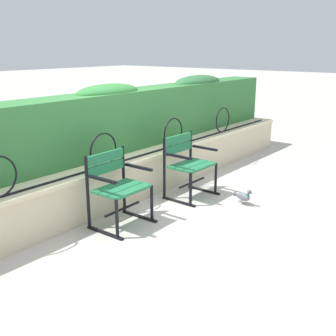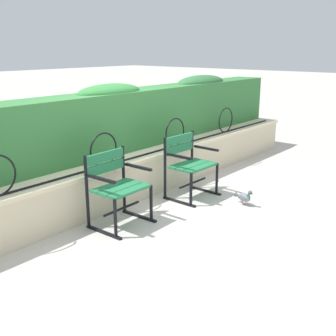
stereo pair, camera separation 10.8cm
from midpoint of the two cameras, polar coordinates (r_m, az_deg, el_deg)
name	(u,v)px [view 2 (the right image)]	position (r m, az deg, el deg)	size (l,w,h in m)	color
ground_plane	(172,212)	(5.10, 1.18, -6.08)	(60.00, 60.00, 0.00)	#BCB7AD
stone_wall	(129,178)	(5.46, -4.87, -1.41)	(7.91, 0.41, 0.56)	beige
iron_arch_fence	(110,152)	(5.03, -7.44, 2.26)	(7.36, 0.02, 0.42)	black
hedge_row	(107,120)	(5.62, -7.90, 6.50)	(7.75, 0.51, 0.93)	#387A3D
park_chair_left	(116,185)	(4.65, -6.50, -2.38)	(0.62, 0.53, 0.83)	#237547
park_chair_right	(188,163)	(5.51, 3.40, 0.68)	(0.62, 0.53, 0.83)	#237547
pigeon_near_chairs	(244,197)	(5.37, 10.99, -3.91)	(0.14, 0.29, 0.22)	slate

